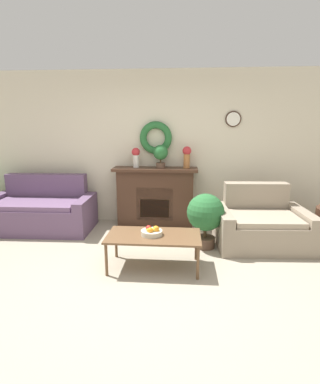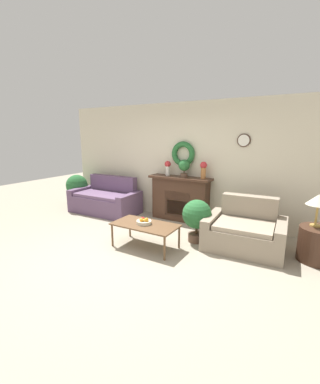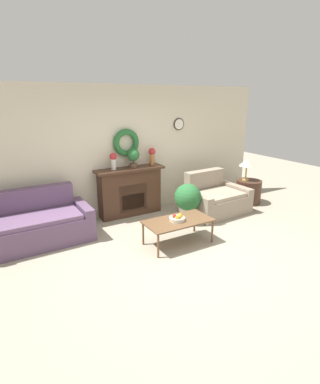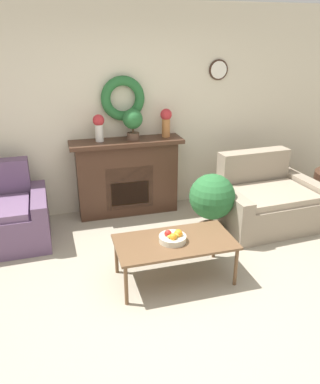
{
  "view_description": "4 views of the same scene",
  "coord_description": "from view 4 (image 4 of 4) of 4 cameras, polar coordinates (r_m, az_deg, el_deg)",
  "views": [
    {
      "loc": [
        0.45,
        -3.03,
        1.78
      ],
      "look_at": [
        0.1,
        1.39,
        0.77
      ],
      "focal_mm": 28.0,
      "sensor_mm": 36.0,
      "label": 1
    },
    {
      "loc": [
        2.5,
        -3.11,
        1.98
      ],
      "look_at": [
        -0.04,
        1.21,
        0.86
      ],
      "focal_mm": 24.0,
      "sensor_mm": 36.0,
      "label": 2
    },
    {
      "loc": [
        -2.53,
        -3.49,
        2.42
      ],
      "look_at": [
        0.22,
        1.31,
        0.69
      ],
      "focal_mm": 28.0,
      "sensor_mm": 36.0,
      "label": 3
    },
    {
      "loc": [
        -0.91,
        -2.57,
        2.27
      ],
      "look_at": [
        0.17,
        1.24,
        0.63
      ],
      "focal_mm": 35.0,
      "sensor_mm": 36.0,
      "label": 4
    }
  ],
  "objects": [
    {
      "name": "coffee_table",
      "position": [
        3.7,
        2.28,
        -7.93
      ],
      "size": [
        1.17,
        0.6,
        0.43
      ],
      "color": "brown",
      "rests_on": "ground_plane"
    },
    {
      "name": "wall_back",
      "position": [
        5.08,
        -5.3,
        12.05
      ],
      "size": [
        6.8,
        0.19,
        2.7
      ],
      "color": "beige",
      "rests_on": "ground_plane"
    },
    {
      "name": "fireplace",
      "position": [
        5.09,
        -5.01,
        2.36
      ],
      "size": [
        1.47,
        0.41,
        1.04
      ],
      "color": "#42281C",
      "rests_on": "ground_plane"
    },
    {
      "name": "potted_plant_floor_by_loveseat",
      "position": [
        4.46,
        7.91,
        -1.14
      ],
      "size": [
        0.54,
        0.54,
        0.81
      ],
      "color": "brown",
      "rests_on": "ground_plane"
    },
    {
      "name": "ground_plane",
      "position": [
        3.55,
        3.03,
        -17.36
      ],
      "size": [
        16.0,
        16.0,
        0.0
      ],
      "primitive_type": "plane",
      "color": "#9E937F"
    },
    {
      "name": "loveseat_right",
      "position": [
        5.07,
        15.7,
        -1.26
      ],
      "size": [
        1.38,
        1.07,
        0.88
      ],
      "rotation": [
        0.0,
        0.0,
        0.06
      ],
      "color": "gray",
      "rests_on": "ground_plane"
    },
    {
      "name": "vase_on_mantel_left",
      "position": [
        4.85,
        -9.31,
        9.92
      ],
      "size": [
        0.15,
        0.15,
        0.34
      ],
      "color": "silver",
      "rests_on": "fireplace"
    },
    {
      "name": "vase_on_mantel_right",
      "position": [
        5.02,
        0.92,
        10.84
      ],
      "size": [
        0.15,
        0.15,
        0.37
      ],
      "color": "#AD6B38",
      "rests_on": "fireplace"
    },
    {
      "name": "fruit_bowl",
      "position": [
        3.65,
        1.98,
        -6.94
      ],
      "size": [
        0.27,
        0.27,
        0.12
      ],
      "color": "beige",
      "rests_on": "coffee_table"
    },
    {
      "name": "potted_plant_on_mantel",
      "position": [
        4.89,
        -4.18,
        10.75
      ],
      "size": [
        0.26,
        0.26,
        0.4
      ],
      "color": "brown",
      "rests_on": "fireplace"
    }
  ]
}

